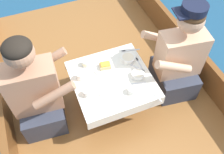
% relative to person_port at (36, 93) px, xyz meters
% --- Properties ---
extents(ground_plane, '(60.00, 60.00, 0.00)m').
position_rel_person_port_xyz_m(ground_plane, '(0.64, 0.08, -0.65)').
color(ground_plane, navy).
extents(boat_deck, '(1.99, 3.22, 0.24)m').
position_rel_person_port_xyz_m(boat_deck, '(0.64, 0.08, -0.53)').
color(boat_deck, brown).
rests_on(boat_deck, ground_plane).
extents(gunwale_port, '(0.06, 3.22, 0.31)m').
position_rel_person_port_xyz_m(gunwale_port, '(-0.33, 0.08, -0.25)').
color(gunwale_port, brown).
rests_on(gunwale_port, boat_deck).
extents(gunwale_starboard, '(0.06, 3.22, 0.31)m').
position_rel_person_port_xyz_m(gunwale_starboard, '(1.60, 0.08, -0.25)').
color(gunwale_starboard, brown).
rests_on(gunwale_starboard, boat_deck).
extents(cockpit_table, '(0.68, 0.68, 0.38)m').
position_rel_person_port_xyz_m(cockpit_table, '(0.64, -0.07, -0.07)').
color(cockpit_table, '#B2B2B7').
rests_on(cockpit_table, boat_deck).
extents(person_port, '(0.55, 0.48, 0.99)m').
position_rel_person_port_xyz_m(person_port, '(0.00, 0.00, 0.00)').
color(person_port, '#333847').
rests_on(person_port, boat_deck).
extents(person_starboard, '(0.56, 0.50, 0.99)m').
position_rel_person_port_xyz_m(person_starboard, '(1.28, -0.10, 0.00)').
color(person_starboard, '#333847').
rests_on(person_starboard, boat_deck).
extents(plate_sandwich, '(0.21, 0.21, 0.01)m').
position_rel_person_port_xyz_m(plate_sandwich, '(0.63, 0.07, -0.02)').
color(plate_sandwich, white).
rests_on(plate_sandwich, cockpit_table).
extents(plate_bread, '(0.18, 0.18, 0.01)m').
position_rel_person_port_xyz_m(plate_bread, '(0.57, -0.19, -0.02)').
color(plate_bread, white).
rests_on(plate_bread, cockpit_table).
extents(sandwich, '(0.11, 0.09, 0.05)m').
position_rel_person_port_xyz_m(sandwich, '(0.63, 0.07, 0.01)').
color(sandwich, '#E0BC7F').
rests_on(sandwich, plate_sandwich).
extents(bowl_port_near, '(0.11, 0.11, 0.04)m').
position_rel_person_port_xyz_m(bowl_port_near, '(0.85, -0.13, -0.00)').
color(bowl_port_near, white).
rests_on(bowl_port_near, cockpit_table).
extents(bowl_starboard_near, '(0.13, 0.13, 0.04)m').
position_rel_person_port_xyz_m(bowl_starboard_near, '(0.85, 0.08, -0.00)').
color(bowl_starboard_near, white).
rests_on(bowl_starboard_near, cockpit_table).
extents(coffee_cup_port, '(0.09, 0.06, 0.06)m').
position_rel_person_port_xyz_m(coffee_cup_port, '(0.39, 0.03, 0.01)').
color(coffee_cup_port, white).
rests_on(coffee_cup_port, cockpit_table).
extents(coffee_cup_starboard, '(0.09, 0.06, 0.06)m').
position_rel_person_port_xyz_m(coffee_cup_starboard, '(0.39, -0.15, 0.01)').
color(coffee_cup_starboard, white).
rests_on(coffee_cup_starboard, cockpit_table).
extents(coffee_cup_center, '(0.10, 0.07, 0.05)m').
position_rel_person_port_xyz_m(coffee_cup_center, '(0.74, -0.27, 0.00)').
color(coffee_cup_center, white).
rests_on(coffee_cup_center, cockpit_table).
extents(tin_can, '(0.07, 0.07, 0.05)m').
position_rel_person_port_xyz_m(tin_can, '(0.47, 0.16, 0.00)').
color(tin_can, silver).
rests_on(tin_can, cockpit_table).
extents(utensil_spoon_center, '(0.17, 0.05, 0.01)m').
position_rel_person_port_xyz_m(utensil_spoon_center, '(0.78, -0.19, -0.02)').
color(utensil_spoon_center, silver).
rests_on(utensil_spoon_center, cockpit_table).
extents(utensil_knife_port, '(0.11, 0.14, 0.00)m').
position_rel_person_port_xyz_m(utensil_knife_port, '(0.89, -0.03, -0.02)').
color(utensil_knife_port, silver).
rests_on(utensil_knife_port, cockpit_table).
extents(utensil_fork_starboard, '(0.17, 0.06, 0.00)m').
position_rel_person_port_xyz_m(utensil_fork_starboard, '(0.91, 0.18, -0.02)').
color(utensil_fork_starboard, silver).
rests_on(utensil_fork_starboard, cockpit_table).
extents(utensil_spoon_starboard, '(0.09, 0.16, 0.01)m').
position_rel_person_port_xyz_m(utensil_spoon_starboard, '(0.50, -0.29, -0.02)').
color(utensil_spoon_starboard, silver).
rests_on(utensil_spoon_starboard, cockpit_table).
extents(utensil_fork_port, '(0.02, 0.17, 0.00)m').
position_rel_person_port_xyz_m(utensil_fork_port, '(0.93, 0.00, -0.02)').
color(utensil_fork_port, silver).
rests_on(utensil_fork_port, cockpit_table).
extents(utensil_knife_starboard, '(0.05, 0.17, 0.00)m').
position_rel_person_port_xyz_m(utensil_knife_starboard, '(0.90, -0.36, -0.02)').
color(utensil_knife_starboard, silver).
rests_on(utensil_knife_starboard, cockpit_table).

